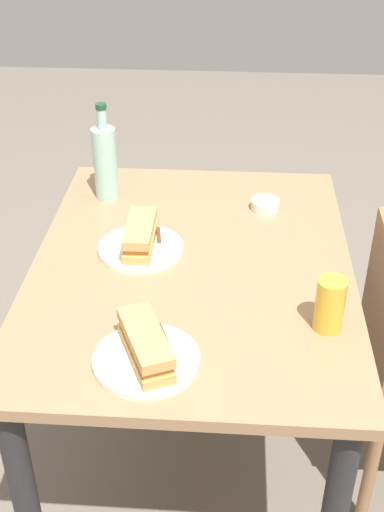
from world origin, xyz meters
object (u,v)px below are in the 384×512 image
object	(u,v)px
plate_near	(141,248)
plate_far	(146,360)
baguette_sandwich_far	(146,345)
knife_far	(168,347)
baguette_sandwich_near	(140,235)
beer_glass	(330,305)
olive_bowl	(265,205)
dining_table	(192,301)
knife_near	(159,243)
water_bottle	(105,161)

from	to	relation	value
plate_near	plate_far	xyz separation A→B (m)	(0.43, 0.07, 0.00)
plate_far	baguette_sandwich_far	bearing A→B (deg)	180.00
plate_near	knife_far	world-z (taller)	knife_far
baguette_sandwich_near	knife_far	world-z (taller)	baguette_sandwich_near
beer_glass	olive_bowl	world-z (taller)	beer_glass
dining_table	knife_far	size ratio (longest dim) A/B	6.29
plate_near	baguette_sandwich_far	bearing A→B (deg)	9.23
knife_far	olive_bowl	size ratio (longest dim) A/B	2.07
plate_far	knife_near	bearing A→B (deg)	-177.30
baguette_sandwich_near	knife_far	distance (m)	0.42
plate_near	knife_near	bearing A→B (deg)	103.44
knife_near	knife_far	xyz separation A→B (m)	(0.41, 0.06, 0.00)
baguette_sandwich_near	baguette_sandwich_far	size ratio (longest dim) A/B	0.91
dining_table	knife_far	xyz separation A→B (m)	(0.35, -0.03, 0.14)
baguette_sandwich_near	olive_bowl	distance (m)	0.42
plate_near	knife_far	distance (m)	0.42
plate_near	plate_far	world-z (taller)	same
water_bottle	beer_glass	bearing A→B (deg)	45.87
plate_near	water_bottle	bearing A→B (deg)	-154.62
baguette_sandwich_near	baguette_sandwich_far	world-z (taller)	same
plate_far	baguette_sandwich_far	world-z (taller)	baguette_sandwich_far
knife_near	olive_bowl	world-z (taller)	olive_bowl
knife_near	plate_near	bearing A→B (deg)	-76.56
water_bottle	beer_glass	xyz separation A→B (m)	(0.58, 0.60, -0.05)
plate_near	beer_glass	world-z (taller)	beer_glass
dining_table	baguette_sandwich_near	xyz separation A→B (m)	(-0.05, -0.14, 0.18)
plate_far	water_bottle	xyz separation A→B (m)	(-0.73, -0.21, 0.11)
plate_near	water_bottle	xyz separation A→B (m)	(-0.29, -0.14, 0.11)
plate_near	beer_glass	distance (m)	0.55
knife_near	baguette_sandwich_near	bearing A→B (deg)	-76.56
knife_near	baguette_sandwich_far	distance (m)	0.44
plate_near	baguette_sandwich_near	xyz separation A→B (m)	(0.00, 0.00, 0.04)
dining_table	baguette_sandwich_near	size ratio (longest dim) A/B	5.72
knife_near	baguette_sandwich_far	xyz separation A→B (m)	(0.44, 0.02, 0.03)
plate_near	olive_bowl	size ratio (longest dim) A/B	2.73
water_bottle	beer_glass	world-z (taller)	water_bottle
baguette_sandwich_near	water_bottle	bearing A→B (deg)	-154.62
plate_far	baguette_sandwich_near	bearing A→B (deg)	-170.77
plate_near	baguette_sandwich_near	world-z (taller)	baguette_sandwich_near
knife_near	beer_glass	world-z (taller)	beer_glass
plate_near	baguette_sandwich_far	size ratio (longest dim) A/B	1.09
baguette_sandwich_far	beer_glass	world-z (taller)	beer_glass
water_bottle	olive_bowl	bearing A→B (deg)	84.46
baguette_sandwich_far	olive_bowl	xyz separation A→B (m)	(-0.68, 0.26, -0.03)
beer_glass	plate_near	bearing A→B (deg)	-121.96
plate_far	knife_far	world-z (taller)	knife_far
plate_near	baguette_sandwich_near	size ratio (longest dim) A/B	1.20
olive_bowl	beer_glass	bearing A→B (deg)	13.26
plate_near	plate_far	distance (m)	0.44
dining_table	plate_near	size ratio (longest dim) A/B	4.77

